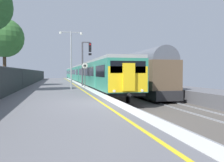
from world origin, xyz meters
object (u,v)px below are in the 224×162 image
(signal_gantry, at_px, (85,58))
(background_tree_left, at_px, (4,39))
(freight_train_adjacent_track, at_px, (100,72))
(speed_limit_sign, at_px, (85,72))
(platform_lamp_mid, at_px, (71,55))
(commuter_train_at_platform, at_px, (81,74))

(signal_gantry, relative_size, background_tree_left, 0.67)
(background_tree_left, bearing_deg, freight_train_adjacent_track, 55.22)
(speed_limit_sign, bearing_deg, platform_lamp_mid, -125.84)
(speed_limit_sign, bearing_deg, freight_train_adjacent_track, 76.31)
(commuter_train_at_platform, distance_m, freight_train_adjacent_track, 4.50)
(commuter_train_at_platform, relative_size, speed_limit_sign, 25.22)
(freight_train_adjacent_track, xyz_separation_m, signal_gantry, (-5.47, -20.90, 1.52))
(platform_lamp_mid, bearing_deg, background_tree_left, 137.64)
(speed_limit_sign, height_order, platform_lamp_mid, platform_lamp_mid)
(commuter_train_at_platform, relative_size, platform_lamp_mid, 12.03)
(platform_lamp_mid, bearing_deg, commuter_train_at_platform, 82.22)
(commuter_train_at_platform, relative_size, freight_train_adjacent_track, 1.01)
(platform_lamp_mid, bearing_deg, freight_train_adjacent_track, 74.36)
(commuter_train_at_platform, distance_m, background_tree_left, 20.82)
(commuter_train_at_platform, bearing_deg, background_tree_left, -118.80)
(freight_train_adjacent_track, distance_m, speed_limit_sign, 24.72)
(platform_lamp_mid, bearing_deg, signal_gantry, 70.48)
(speed_limit_sign, distance_m, platform_lamp_mid, 2.86)
(platform_lamp_mid, distance_m, background_tree_left, 9.13)
(speed_limit_sign, bearing_deg, background_tree_left, 153.32)
(freight_train_adjacent_track, bearing_deg, speed_limit_sign, -103.69)
(speed_limit_sign, height_order, background_tree_left, background_tree_left)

